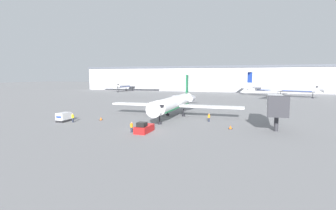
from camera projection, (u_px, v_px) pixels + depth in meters
ground_plane at (144, 132)px, 43.74m from camera, size 600.00×600.00×0.00m
terminal_building at (226, 79)px, 155.84m from camera, size 180.00×16.80×15.02m
airplane_main at (175, 102)px, 59.94m from camera, size 30.88×26.38×9.76m
pushback_tug at (144, 128)px, 43.44m from camera, size 1.95×4.42×1.83m
luggage_cart at (64, 117)px, 53.38m from camera, size 1.73×2.84×1.86m
worker_near_tug at (132, 127)px, 43.29m from camera, size 0.40×0.25×1.76m
worker_by_wing at (209, 117)px, 53.16m from camera, size 0.40×0.24×1.74m
worker_on_apron at (73, 118)px, 52.57m from camera, size 0.40×0.26×1.84m
traffic_cone_left at (101, 119)px, 55.18m from camera, size 0.69×0.69×0.67m
traffic_cone_right at (230, 127)px, 46.12m from camera, size 0.71×0.71×0.63m
airplane_parked_far_left at (282, 88)px, 114.65m from camera, size 31.85×38.29×11.14m
airplane_parked_far_right at (129, 84)px, 160.07m from camera, size 38.29×33.17×10.83m
jet_bridge at (276, 104)px, 45.94m from camera, size 3.20×11.72×6.19m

